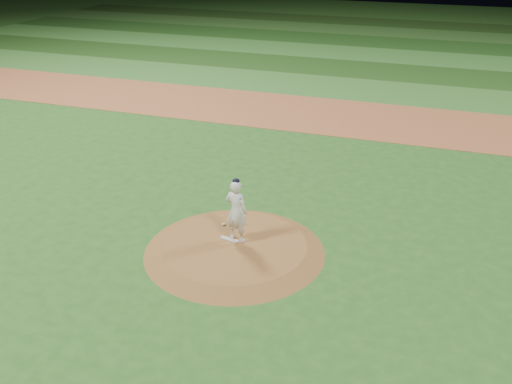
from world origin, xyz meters
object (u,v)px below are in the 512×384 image
rosin_bag (223,224)px  pitching_rubber (229,239)px  pitcher_on_mound (236,211)px  pitchers_mound (235,248)px

rosin_bag → pitching_rubber: bearing=-57.1°
pitching_rubber → pitcher_on_mound: size_ratio=0.30×
pitchers_mound → pitching_rubber: (-0.24, 0.19, 0.14)m
pitching_rubber → rosin_bag: bearing=134.7°
pitching_rubber → pitcher_on_mound: pitcher_on_mound is taller
rosin_bag → pitcher_on_mound: pitcher_on_mound is taller
pitchers_mound → pitcher_on_mound: pitcher_on_mound is taller
pitching_rubber → rosin_bag: rosin_bag is taller
pitchers_mound → pitching_rubber: 0.34m
pitchers_mound → pitcher_on_mound: (-0.02, 0.25, 1.14)m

